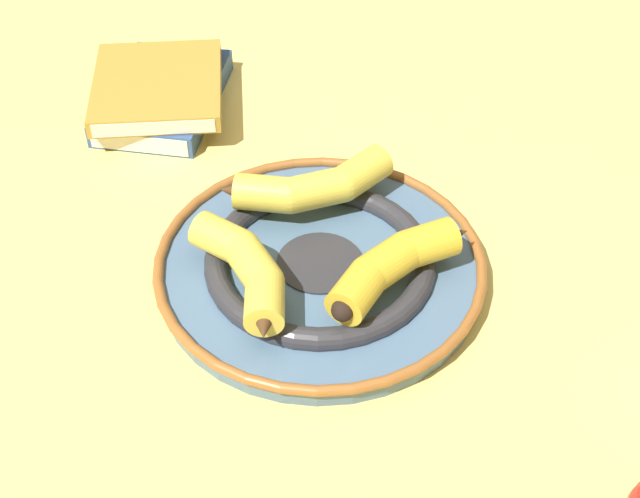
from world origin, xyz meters
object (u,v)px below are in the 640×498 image
banana_c (248,270)px  book_stack (161,93)px  banana_b (394,263)px  banana_a (311,186)px  decorative_bowl (320,265)px

banana_c → book_stack: size_ratio=0.59×
banana_b → banana_a: bearing=-97.6°
banana_b → banana_c: size_ratio=1.17×
banana_b → banana_c: banana_b is taller
banana_a → book_stack: bearing=112.4°
banana_a → banana_c: banana_a is taller
banana_b → decorative_bowl: bearing=-69.2°
banana_c → banana_b: bearing=-115.5°
decorative_bowl → banana_c: banana_c is taller
decorative_bowl → book_stack: bearing=-32.8°
decorative_bowl → banana_b: size_ratio=1.99×
banana_b → book_stack: size_ratio=0.69×
decorative_bowl → banana_a: 0.09m
banana_a → banana_b: same height
book_stack → decorative_bowl: bearing=34.9°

